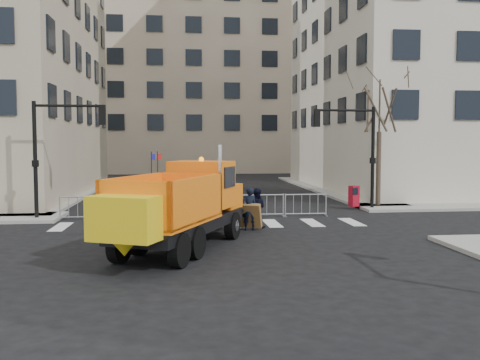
{
  "coord_description": "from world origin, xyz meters",
  "views": [
    {
      "loc": [
        -1.43,
        -17.45,
        3.53
      ],
      "look_at": [
        0.75,
        2.5,
        2.13
      ],
      "focal_mm": 40.0,
      "sensor_mm": 36.0,
      "label": 1
    }
  ],
  "objects": [
    {
      "name": "cop_c",
      "position": [
        -0.19,
        3.83,
        0.85
      ],
      "size": [
        1.02,
        0.98,
        1.71
      ],
      "primitive_type": "imported",
      "rotation": [
        0.0,
        0.0,
        3.87
      ],
      "color": "black",
      "rests_on": "ground"
    },
    {
      "name": "traffic_light_left",
      "position": [
        -8.0,
        7.5,
        2.7
      ],
      "size": [
        0.18,
        0.18,
        5.4
      ],
      "primitive_type": "cylinder",
      "color": "black",
      "rests_on": "ground"
    },
    {
      "name": "sidewalk_back",
      "position": [
        0.0,
        8.5,
        0.07
      ],
      "size": [
        64.0,
        5.0,
        0.15
      ],
      "primitive_type": "cube",
      "color": "gray",
      "rests_on": "ground"
    },
    {
      "name": "newspaper_box",
      "position": [
        7.68,
        10.0,
        0.7
      ],
      "size": [
        0.56,
        0.53,
        1.1
      ],
      "primitive_type": "cube",
      "rotation": [
        0.0,
        0.0,
        0.35
      ],
      "color": "#A50C20",
      "rests_on": "sidewalk_back"
    },
    {
      "name": "plow_truck",
      "position": [
        -1.51,
        -0.09,
        1.54
      ],
      "size": [
        5.79,
        9.13,
        3.47
      ],
      "rotation": [
        0.0,
        0.0,
        1.15
      ],
      "color": "black",
      "rests_on": "ground"
    },
    {
      "name": "building_far",
      "position": [
        0.0,
        52.0,
        12.0
      ],
      "size": [
        30.0,
        18.0,
        24.0
      ],
      "primitive_type": "cube",
      "color": "tan",
      "rests_on": "ground"
    },
    {
      "name": "ground",
      "position": [
        0.0,
        0.0,
        0.0
      ],
      "size": [
        120.0,
        120.0,
        0.0
      ],
      "primitive_type": "plane",
      "color": "black",
      "rests_on": "ground"
    },
    {
      "name": "street_tree",
      "position": [
        9.2,
        10.5,
        3.75
      ],
      "size": [
        3.0,
        3.0,
        7.5
      ],
      "primitive_type": null,
      "color": "#382B21",
      "rests_on": "ground"
    },
    {
      "name": "crowd_barriers",
      "position": [
        -0.75,
        7.6,
        0.55
      ],
      "size": [
        12.6,
        0.6,
        1.1
      ],
      "primitive_type": null,
      "color": "#9EA0A5",
      "rests_on": "ground"
    },
    {
      "name": "cop_b",
      "position": [
        1.65,
        4.4,
        0.82
      ],
      "size": [
        0.95,
        0.84,
        1.65
      ],
      "primitive_type": "imported",
      "rotation": [
        0.0,
        0.0,
        2.83
      ],
      "color": "black",
      "rests_on": "ground"
    },
    {
      "name": "worker",
      "position": [
        -3.1,
        9.08,
        0.96
      ],
      "size": [
        1.18,
        1.16,
        1.62
      ],
      "primitive_type": "imported",
      "rotation": [
        0.0,
        0.0,
        0.75
      ],
      "color": "#AFC717",
      "rests_on": "sidewalk_back"
    },
    {
      "name": "traffic_light_right",
      "position": [
        8.5,
        9.5,
        2.7
      ],
      "size": [
        0.18,
        0.18,
        5.4
      ],
      "primitive_type": "cylinder",
      "color": "black",
      "rests_on": "ground"
    },
    {
      "name": "cop_a",
      "position": [
        1.27,
        3.76,
        0.87
      ],
      "size": [
        0.65,
        0.44,
        1.74
      ],
      "primitive_type": "imported",
      "rotation": [
        0.0,
        0.0,
        3.17
      ],
      "color": "black",
      "rests_on": "ground"
    }
  ]
}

